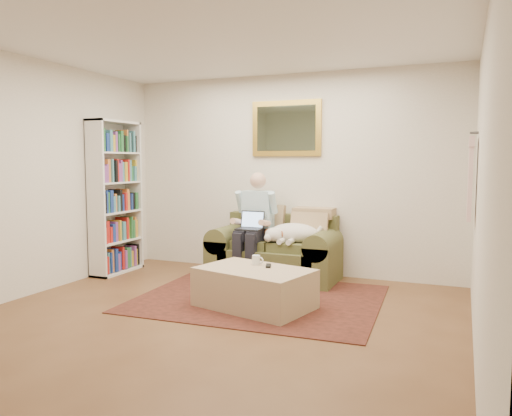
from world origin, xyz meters
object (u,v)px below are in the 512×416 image
Objects in this scene: sleeping_dog at (294,233)px; bookshelf at (115,197)px; laptop at (251,224)px; ottoman at (255,288)px; coffee_mug at (256,260)px; seated_man at (253,226)px; sofa at (275,257)px.

sleeping_dog is 0.33× the size of bookshelf.
bookshelf is (-2.36, -0.38, 0.39)m from sleeping_dog.
laptop is 0.28× the size of ottoman.
seated_man is at bearing 114.90° from coffee_mug.
sleeping_dog is (0.52, 0.13, -0.09)m from laptop.
coffee_mug is at bearing 107.79° from ottoman.
sleeping_dog is at bearing 85.07° from coffee_mug.
ottoman is at bearing -72.21° from coffee_mug.
laptop is at bearing 7.98° from bookshelf.
sofa is at bearing 41.02° from laptop.
seated_man is at bearing 90.00° from laptop.
sofa is 1.19× the size of seated_man.
sofa reaches higher than sleeping_dog.
seated_man reaches higher than ottoman.
coffee_mug is at bearing -79.66° from sofa.
laptop is 1.88m from bookshelf.
bookshelf reaches higher than sleeping_dog.
sofa is at bearing 101.41° from ottoman.
coffee_mug is (-0.06, 0.18, 0.25)m from ottoman.
sofa is 0.79× the size of bookshelf.
sleeping_dog is at bearing 9.25° from bookshelf.
sleeping_dog is 6.53× the size of coffee_mug.
coffee_mug is 2.42m from bookshelf.
seated_man is at bearing -148.55° from sofa.
laptop is 0.47× the size of sleeping_dog.
sleeping_dog is at bearing -15.74° from sofa.
sofa is 15.85× the size of coffee_mug.
sofa is 2.24m from bookshelf.
sofa is at bearing 31.45° from seated_man.
laptop is at bearing -90.00° from seated_man.
bookshelf reaches higher than coffee_mug.
bookshelf reaches higher than seated_man.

